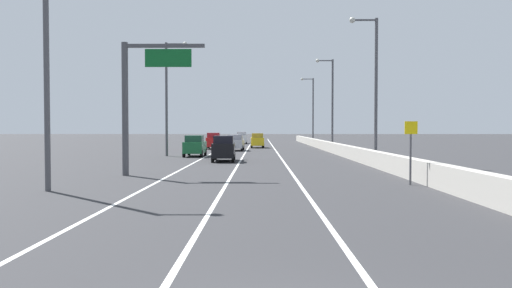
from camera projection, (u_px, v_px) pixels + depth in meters
ground_plane at (263, 147)px, 69.95m from camera, size 320.00×320.00×0.00m
lane_stripe_left at (218, 150)px, 61.00m from camera, size 0.16×130.00×0.00m
lane_stripe_center at (247, 150)px, 60.97m from camera, size 0.16×130.00×0.00m
lane_stripe_right at (275, 150)px, 60.94m from camera, size 0.16×130.00×0.00m
jersey_barrier_right at (347, 151)px, 45.88m from camera, size 0.60×120.00×1.10m
overhead_sign_gantry at (138, 92)px, 28.15m from camera, size 4.68×0.36×7.50m
speed_advisory_sign at (411, 148)px, 23.50m from camera, size 0.60×0.11×3.00m
lamp_post_right_second at (373, 81)px, 37.27m from camera, size 2.14×0.44×10.92m
lamp_post_right_third at (330, 98)px, 59.57m from camera, size 2.14×0.44×10.92m
lamp_post_right_fourth at (312, 107)px, 81.88m from camera, size 2.14×0.44×10.92m
lamp_post_left_near at (52, 44)px, 21.10m from camera, size 2.14×0.44×10.92m
lamp_post_left_mid at (169, 91)px, 47.86m from camera, size 2.14×0.44×10.92m
car_silver_0 at (236, 143)px, 59.66m from camera, size 1.88×4.66×1.92m
car_black_1 at (224, 149)px, 40.46m from camera, size 1.91×4.43×2.06m
car_yellow_2 at (257, 141)px, 68.45m from camera, size 1.90×4.25×1.99m
car_white_3 at (242, 138)px, 86.40m from camera, size 1.97×4.79×2.07m
car_green_4 at (195, 146)px, 47.46m from camera, size 1.85×4.28×2.00m
car_red_5 at (214, 141)px, 64.39m from camera, size 1.91×4.62×2.09m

